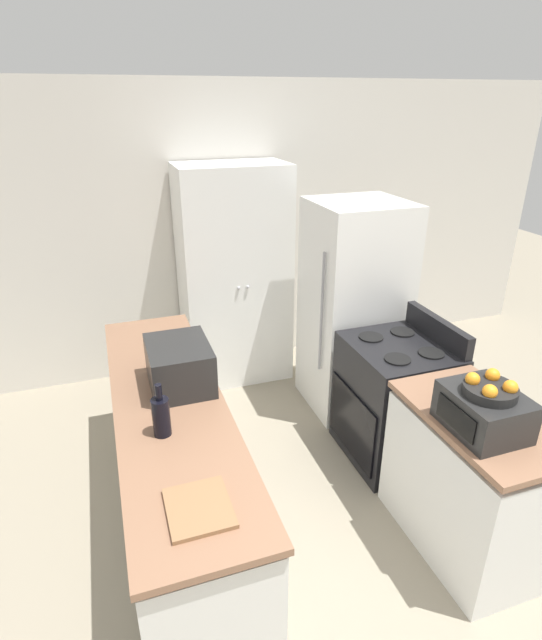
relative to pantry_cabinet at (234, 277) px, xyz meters
The scene contains 11 objects.
wall_back 0.47m from the pantry_cabinet, 98.79° to the left, with size 7.00×0.06×2.60m.
counter_left 1.96m from the pantry_cabinet, 116.50° to the right, with size 0.60×2.34×0.89m.
counter_right 2.55m from the pantry_cabinet, 72.80° to the right, with size 0.60×0.95×0.89m.
pantry_cabinet is the anchor object (origin of this frame).
stove 1.78m from the pantry_cabinet, 63.61° to the right, with size 0.66×0.72×1.05m.
refrigerator 1.12m from the pantry_cabinet, 44.62° to the right, with size 0.74×0.69×1.74m.
microwave 1.71m from the pantry_cabinet, 115.64° to the right, with size 0.36×0.44×0.26m.
wine_bottle 2.18m from the pantry_cabinet, 114.61° to the right, with size 0.09×0.09×0.29m.
toaster_oven 2.55m from the pantry_cabinet, 75.71° to the right, with size 0.34×0.40×0.21m.
fruit_bowl 2.56m from the pantry_cabinet, 75.79° to the right, with size 0.26×0.26×0.10m.
cutting_board 2.68m from the pantry_cabinet, 108.25° to the right, with size 0.26×0.30×0.02m.
Camera 1 is at (-1.01, -1.15, 2.44)m, focal length 28.00 mm.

